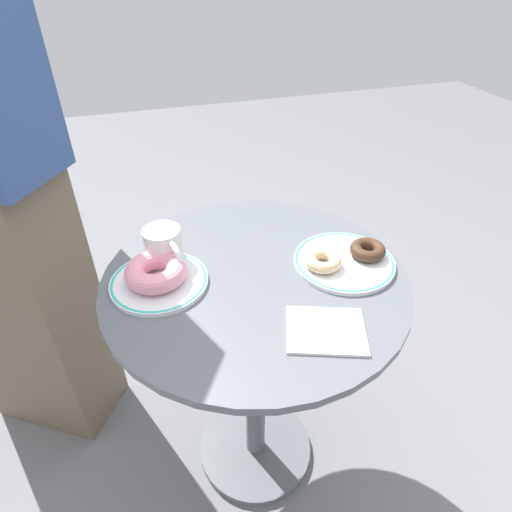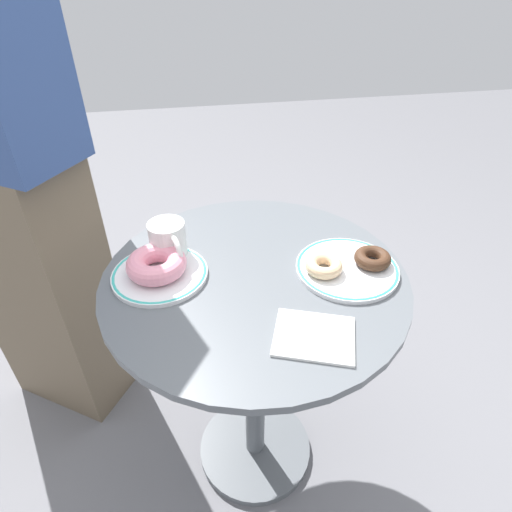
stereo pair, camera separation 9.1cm
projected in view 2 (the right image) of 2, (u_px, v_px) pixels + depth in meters
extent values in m
cube|color=slate|center=(255.00, 451.00, 1.35)|extent=(7.00, 7.00, 0.02)
cylinder|color=#565B60|center=(255.00, 278.00, 0.93)|extent=(0.66, 0.66, 0.02)
cylinder|color=#565B60|center=(255.00, 377.00, 1.13)|extent=(0.06, 0.06, 0.66)
cylinder|color=#565B60|center=(255.00, 447.00, 1.34)|extent=(0.34, 0.34, 0.03)
cylinder|color=white|center=(160.00, 274.00, 0.92)|extent=(0.20, 0.20, 0.01)
torus|color=#38B2A8|center=(160.00, 273.00, 0.92)|extent=(0.20, 0.20, 0.01)
cylinder|color=white|center=(347.00, 269.00, 0.94)|extent=(0.22, 0.22, 0.01)
torus|color=#38B2A8|center=(347.00, 267.00, 0.93)|extent=(0.22, 0.22, 0.01)
torus|color=pink|center=(157.00, 264.00, 0.90)|extent=(0.17, 0.17, 0.04)
torus|color=#422819|center=(373.00, 258.00, 0.93)|extent=(0.09, 0.09, 0.03)
torus|color=#E0B789|center=(324.00, 266.00, 0.91)|extent=(0.08, 0.08, 0.03)
cube|color=white|center=(314.00, 336.00, 0.78)|extent=(0.18, 0.16, 0.01)
cylinder|color=white|center=(168.00, 241.00, 0.95)|extent=(0.08, 0.08, 0.09)
torus|color=white|center=(175.00, 249.00, 0.92)|extent=(0.03, 0.07, 0.07)
cube|color=brown|center=(48.00, 291.00, 1.30)|extent=(0.42, 0.38, 0.86)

